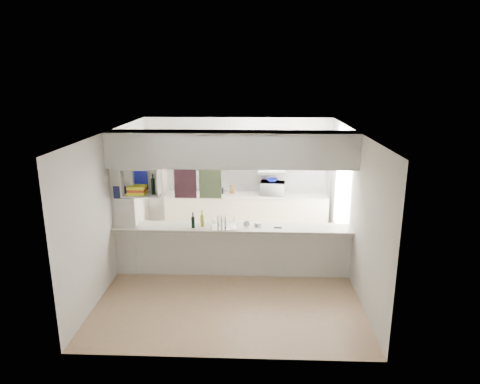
{
  "coord_description": "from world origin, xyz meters",
  "views": [
    {
      "loc": [
        0.42,
        -7.11,
        3.52
      ],
      "look_at": [
        0.12,
        0.5,
        1.42
      ],
      "focal_mm": 32.0,
      "sensor_mm": 36.0,
      "label": 1
    }
  ],
  "objects_px": {
    "wine_bottles": "(198,221)",
    "dish_rack": "(224,223)",
    "bowl": "(272,180)",
    "microwave": "(273,188)"
  },
  "relations": [
    {
      "from": "dish_rack",
      "to": "wine_bottles",
      "type": "relative_size",
      "value": 1.6
    },
    {
      "from": "bowl",
      "to": "dish_rack",
      "type": "relative_size",
      "value": 0.54
    },
    {
      "from": "bowl",
      "to": "dish_rack",
      "type": "xyz_separation_m",
      "value": [
        -0.91,
        -2.19,
        -0.24
      ]
    },
    {
      "from": "microwave",
      "to": "bowl",
      "type": "distance_m",
      "value": 0.18
    },
    {
      "from": "microwave",
      "to": "bowl",
      "type": "xyz_separation_m",
      "value": [
        -0.02,
        0.02,
        0.18
      ]
    },
    {
      "from": "microwave",
      "to": "wine_bottles",
      "type": "height_order",
      "value": "wine_bottles"
    },
    {
      "from": "microwave",
      "to": "wine_bottles",
      "type": "bearing_deg",
      "value": 64.43
    },
    {
      "from": "wine_bottles",
      "to": "dish_rack",
      "type": "bearing_deg",
      "value": 0.67
    },
    {
      "from": "bowl",
      "to": "wine_bottles",
      "type": "xyz_separation_m",
      "value": [
        -1.36,
        -2.19,
        -0.22
      ]
    },
    {
      "from": "microwave",
      "to": "bowl",
      "type": "relative_size",
      "value": 2.01
    }
  ]
}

